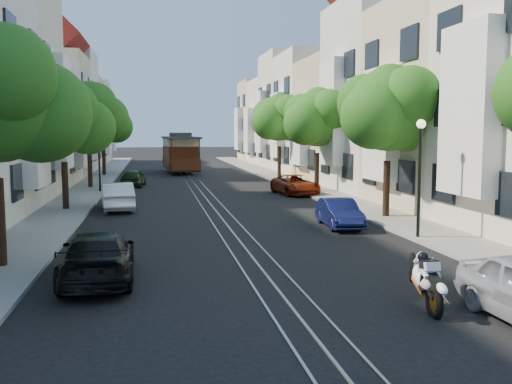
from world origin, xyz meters
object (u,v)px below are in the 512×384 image
tree_w_b (64,120)px  cable_car (180,151)px  tree_e_d (280,119)px  tree_w_d (104,123)px  sportbike_rider (425,278)px  parked_car_e_far (295,185)px  lamp_east (420,160)px  parked_car_w_near (98,256)px  tree_e_c (318,120)px  tree_w_c (89,113)px  parked_car_e_mid (339,213)px  parked_car_w_mid (117,196)px  lamp_west (99,148)px  parked_car_w_far (133,178)px  tree_e_b (390,111)px

tree_w_b → cable_car: 26.15m
tree_e_d → tree_w_d: (-14.40, 5.00, -0.27)m
sportbike_rider → parked_car_e_far: (2.78, 22.63, -0.09)m
tree_e_d → parked_car_e_far: size_ratio=1.57×
cable_car → tree_w_d: bearing=-158.2°
tree_w_d → lamp_east: tree_w_d is taller
sportbike_rider → parked_car_e_far: sportbike_rider is taller
parked_car_w_near → tree_e_c: bearing=-122.4°
parked_car_e_far → parked_car_w_near: bearing=-124.4°
tree_w_c → cable_car: tree_w_c is taller
lamp_east → parked_car_w_near: 11.56m
tree_e_d → tree_w_c: tree_w_c is taller
tree_w_b → parked_car_e_mid: 13.96m
lamp_east → parked_car_w_mid: 14.97m
sportbike_rider → parked_car_w_mid: (-7.54, 17.36, -0.01)m
parked_car_w_mid → parked_car_w_near: bearing=85.1°
tree_w_b → cable_car: (6.64, 25.18, -2.37)m
sportbike_rider → tree_e_d: bearing=86.3°
tree_e_c → tree_w_b: (-14.40, -6.00, -0.20)m
tree_e_c → sportbike_rider: tree_e_c is taller
cable_car → tree_e_c: bearing=-71.8°
sportbike_rider → cable_car: size_ratio=0.21×
tree_e_c → lamp_west: size_ratio=1.57×
tree_w_b → parked_car_w_mid: (2.40, -0.10, -3.72)m
tree_w_c → lamp_west: (0.84, -2.98, -2.22)m
tree_w_b → tree_w_c: 11.02m
tree_w_b → cable_car: bearing=75.2°
tree_e_c → cable_car: bearing=112.0°
parked_car_w_far → parked_car_w_mid: bearing=94.8°
lamp_west → tree_e_b: bearing=-43.8°
tree_e_d → parked_car_w_near: tree_e_d is taller
tree_w_c → parked_car_w_near: 25.31m
tree_w_b → lamp_east: 16.81m
lamp_east → parked_car_e_far: size_ratio=0.95×
tree_w_b → tree_w_c: bearing=90.0°
tree_e_d → cable_car: bearing=133.5°
lamp_east → tree_e_b: bearing=79.1°
tree_e_d → parked_car_w_near: size_ratio=1.53×
parked_car_e_far → parked_car_w_mid: parked_car_w_mid is taller
lamp_west → parked_car_w_near: 21.99m
tree_e_c → lamp_east: size_ratio=1.57×
tree_w_b → parked_car_e_far: 14.25m
tree_w_b → sportbike_rider: size_ratio=3.27×
tree_e_c → cable_car: tree_e_c is taller
tree_e_c → parked_car_w_far: bearing=152.1°
tree_e_b → tree_w_b: bearing=160.9°
tree_e_d → cable_car: size_ratio=0.76×
tree_e_c → parked_car_e_far: bearing=-153.5°
parked_car_e_mid → parked_car_e_far: 12.09m
tree_e_c → tree_w_d: 21.53m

